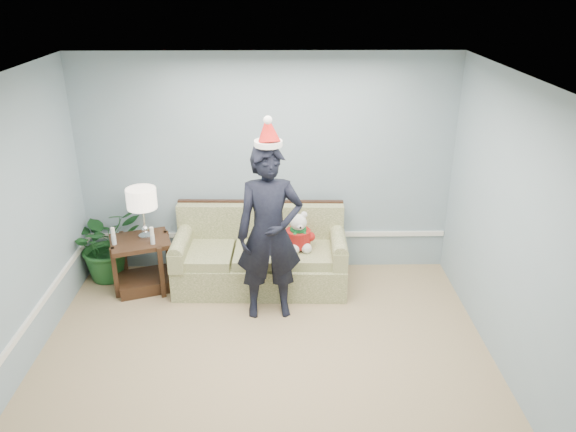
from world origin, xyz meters
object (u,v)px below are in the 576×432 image
(teddy_bear, at_px, (298,236))
(man, at_px, (270,234))
(side_table, at_px, (143,269))
(sofa, at_px, (261,258))
(table_lamp, at_px, (142,200))
(houseplant, at_px, (107,243))

(teddy_bear, bearing_deg, man, -129.22)
(side_table, bearing_deg, sofa, 4.25)
(sofa, bearing_deg, side_table, -174.04)
(sofa, height_order, teddy_bear, teddy_bear)
(table_lamp, xyz_separation_m, houseplant, (-0.54, 0.22, -0.64))
(man, bearing_deg, sofa, 95.16)
(houseplant, height_order, man, man)
(table_lamp, distance_m, houseplant, 0.86)
(side_table, relative_size, table_lamp, 1.32)
(side_table, distance_m, teddy_bear, 1.89)
(table_lamp, relative_size, houseplant, 0.65)
(table_lamp, relative_size, man, 0.32)
(table_lamp, height_order, teddy_bear, table_lamp)
(sofa, xyz_separation_m, houseplant, (-1.88, 0.17, 0.13))
(teddy_bear, bearing_deg, sofa, 159.32)
(houseplant, xyz_separation_m, man, (2.00, -0.83, 0.50))
(man, relative_size, teddy_bear, 4.07)
(sofa, xyz_separation_m, teddy_bear, (0.45, -0.09, 0.33))
(man, xyz_separation_m, teddy_bear, (0.32, 0.57, -0.30))
(man, bearing_deg, table_lamp, 151.66)
(table_lamp, bearing_deg, sofa, 1.86)
(sofa, distance_m, side_table, 1.40)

